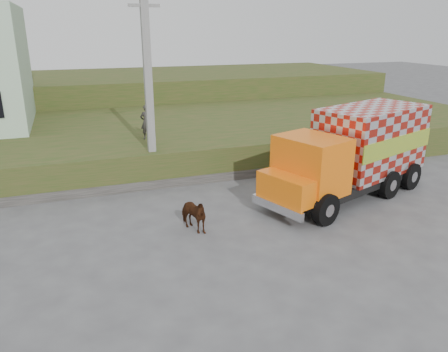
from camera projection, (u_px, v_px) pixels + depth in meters
name	position (u px, v px, depth m)	size (l,w,h in m)	color
ground	(209.00, 224.00, 14.98)	(120.00, 120.00, 0.00)	#474749
embankment	(152.00, 138.00, 23.65)	(40.00, 12.00, 1.50)	#294416
embankment_far	(122.00, 94.00, 34.11)	(40.00, 12.00, 3.00)	#294416
retaining_strip	(132.00, 186.00, 18.02)	(16.00, 0.50, 0.40)	#595651
utility_pole	(149.00, 89.00, 17.45)	(1.20, 0.30, 8.00)	gray
cargo_truck	(354.00, 152.00, 17.13)	(8.07, 4.85, 3.44)	black
cow	(192.00, 214.00, 14.32)	(0.63, 1.39, 1.17)	#38140E
pedestrian	(146.00, 122.00, 20.07)	(0.58, 0.38, 1.59)	#2D2A28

